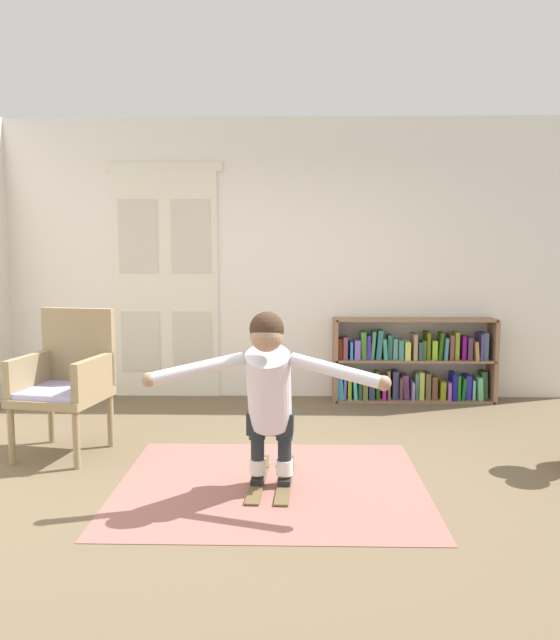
% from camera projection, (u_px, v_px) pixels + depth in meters
% --- Properties ---
extents(ground_plane, '(7.20, 7.20, 0.00)m').
position_uv_depth(ground_plane, '(285.00, 486.00, 4.15)').
color(ground_plane, brown).
extents(back_wall, '(6.00, 0.10, 2.90)m').
position_uv_depth(back_wall, '(289.00, 260.00, 6.57)').
color(back_wall, silver).
rests_on(back_wall, ground).
extents(double_door, '(1.22, 0.05, 2.45)m').
position_uv_depth(double_door, '(166.00, 281.00, 6.57)').
color(double_door, beige).
rests_on(double_door, ground).
extents(rug, '(2.03, 1.72, 0.01)m').
position_uv_depth(rug, '(271.00, 484.00, 4.17)').
color(rug, '#905A52').
rests_on(rug, ground).
extents(bookshelf, '(1.66, 0.30, 0.85)m').
position_uv_depth(bookshelf, '(412.00, 365.00, 6.46)').
color(bookshelf, '#866449').
rests_on(bookshelf, ground).
extents(wicker_chair, '(0.70, 0.70, 1.10)m').
position_uv_depth(wicker_chair, '(66.00, 378.00, 4.79)').
color(wicker_chair, '#8E7955').
rests_on(wicker_chair, ground).
extents(skis_pair, '(0.31, 0.76, 0.07)m').
position_uv_depth(skis_pair, '(271.00, 480.00, 4.19)').
color(skis_pair, brown).
rests_on(skis_pair, rug).
extents(person_skier, '(1.47, 0.61, 1.12)m').
position_uv_depth(person_skier, '(269.00, 387.00, 3.93)').
color(person_skier, white).
rests_on(person_skier, skis_pair).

